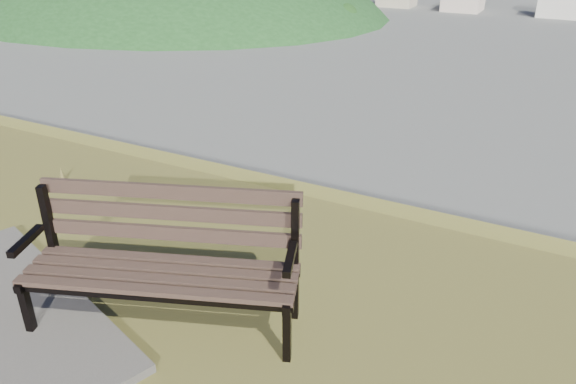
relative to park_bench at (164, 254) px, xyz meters
The scene contains 2 objects.
park_bench is the anchor object (origin of this frame).
green_wooded_hill 199.62m from the park_bench, 129.86° to the left, with size 177.18×141.74×88.59m.
Camera 1 is at (1.35, -1.14, 27.83)m, focal length 35.00 mm.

